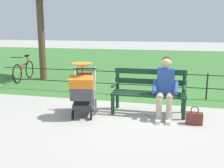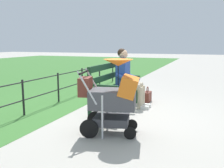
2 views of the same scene
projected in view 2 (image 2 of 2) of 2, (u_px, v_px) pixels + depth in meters
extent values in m
plane|color=#ADA89E|center=(110.00, 115.00, 4.82)|extent=(60.00, 60.00, 0.00)
cube|color=#193D23|center=(109.00, 88.00, 5.21)|extent=(1.60, 0.11, 0.04)
cube|color=#193D23|center=(117.00, 89.00, 5.15)|extent=(1.60, 0.11, 0.04)
cube|color=#193D23|center=(126.00, 89.00, 5.08)|extent=(1.60, 0.11, 0.04)
cube|color=#193D23|center=(105.00, 78.00, 5.21)|extent=(1.60, 0.04, 0.12)
cube|color=#193D23|center=(105.00, 67.00, 5.17)|extent=(1.60, 0.04, 0.12)
cylinder|color=#193D23|center=(136.00, 93.00, 5.81)|extent=(0.08, 0.08, 0.45)
cylinder|color=#193D23|center=(117.00, 82.00, 5.93)|extent=(0.08, 0.08, 0.95)
cube|color=#193D23|center=(128.00, 76.00, 5.81)|extent=(0.05, 0.56, 0.04)
cylinder|color=#193D23|center=(114.00, 109.00, 4.42)|extent=(0.08, 0.08, 0.45)
cylinder|color=#193D23|center=(89.00, 93.00, 4.55)|extent=(0.08, 0.08, 0.95)
cube|color=#193D23|center=(103.00, 86.00, 4.43)|extent=(0.05, 0.56, 0.04)
cylinder|color=tan|center=(134.00, 85.00, 5.49)|extent=(0.14, 0.40, 0.14)
cylinder|color=tan|center=(131.00, 86.00, 5.30)|extent=(0.14, 0.40, 0.14)
cylinder|color=tan|center=(142.00, 96.00, 5.45)|extent=(0.11, 0.11, 0.47)
cylinder|color=tan|center=(140.00, 98.00, 5.27)|extent=(0.11, 0.11, 0.47)
cube|color=silver|center=(146.00, 105.00, 5.46)|extent=(0.10, 0.22, 0.07)
cube|color=silver|center=(144.00, 107.00, 5.27)|extent=(0.10, 0.22, 0.07)
cube|color=#284793|center=(123.00, 73.00, 5.43)|extent=(0.36, 0.22, 0.56)
cylinder|color=#284793|center=(131.00, 76.00, 5.60)|extent=(0.09, 0.43, 0.23)
cylinder|color=#284793|center=(125.00, 79.00, 5.20)|extent=(0.09, 0.43, 0.23)
sphere|color=tan|center=(123.00, 54.00, 5.36)|extent=(0.20, 0.20, 0.20)
sphere|color=black|center=(122.00, 53.00, 5.37)|extent=(0.19, 0.19, 0.19)
cylinder|color=black|center=(96.00, 120.00, 4.08)|extent=(0.09, 0.28, 0.28)
cylinder|color=black|center=(89.00, 129.00, 3.63)|extent=(0.09, 0.28, 0.28)
cylinder|color=black|center=(132.00, 125.00, 3.96)|extent=(0.07, 0.18, 0.18)
cylinder|color=black|center=(130.00, 133.00, 3.59)|extent=(0.07, 0.18, 0.18)
cube|color=#38383D|center=(112.00, 120.00, 3.80)|extent=(0.52, 0.60, 0.12)
cylinder|color=silver|center=(108.00, 109.00, 4.02)|extent=(0.03, 0.03, 0.65)
cylinder|color=silver|center=(102.00, 117.00, 3.57)|extent=(0.03, 0.03, 0.65)
cube|color=#47474C|center=(113.00, 99.00, 3.74)|extent=(0.60, 0.76, 0.28)
cube|color=orange|center=(129.00, 86.00, 3.68)|extent=(0.54, 0.40, 0.33)
cylinder|color=black|center=(84.00, 72.00, 3.74)|extent=(0.51, 0.14, 0.03)
cylinder|color=silver|center=(94.00, 83.00, 3.98)|extent=(0.09, 0.30, 0.49)
cylinder|color=silver|center=(87.00, 88.00, 3.53)|extent=(0.09, 0.30, 0.49)
cone|color=orange|center=(118.00, 63.00, 3.64)|extent=(0.53, 0.53, 0.10)
cylinder|color=black|center=(118.00, 75.00, 3.67)|extent=(0.01, 0.01, 0.30)
cube|color=brown|center=(86.00, 87.00, 3.77)|extent=(0.35, 0.23, 0.28)
cube|color=brown|center=(147.00, 97.00, 5.93)|extent=(0.32, 0.14, 0.24)
torus|color=brown|center=(148.00, 90.00, 5.90)|extent=(0.16, 0.02, 0.16)
cylinder|color=black|center=(113.00, 72.00, 9.19)|extent=(0.04, 0.04, 0.70)
cylinder|color=black|center=(100.00, 76.00, 8.08)|extent=(0.04, 0.04, 0.70)
cylinder|color=black|center=(82.00, 81.00, 6.97)|extent=(0.04, 0.04, 0.70)
cylinder|color=black|center=(58.00, 88.00, 5.87)|extent=(0.04, 0.04, 0.70)
cylinder|color=black|center=(23.00, 98.00, 4.76)|extent=(0.04, 0.04, 0.70)
cylinder|color=black|center=(42.00, 78.00, 5.26)|extent=(8.43, 0.02, 0.02)
cylinder|color=black|center=(43.00, 94.00, 5.32)|extent=(8.43, 0.02, 0.02)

